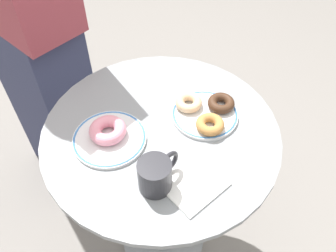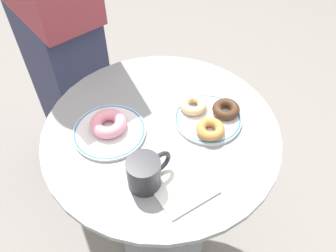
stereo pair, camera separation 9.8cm
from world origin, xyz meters
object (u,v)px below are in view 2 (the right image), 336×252
Objects in this scene: donut_chocolate at (226,109)px; donut_old_fashioned at (210,129)px; plate_left at (110,132)px; paper_napkin at (182,185)px; plate_right at (208,119)px; person_figure at (51,13)px; donut_pink_frosted at (108,123)px; donut_glazed at (193,105)px; coffee_mug at (145,173)px; cafe_table at (162,174)px.

donut_chocolate and donut_old_fashioned have the same top height.
plate_left reaches higher than paper_napkin.
donut_old_fashioned is at bearing -115.28° from plate_right.
donut_chocolate is 0.05× the size of person_figure.
plate_right is 0.24m from paper_napkin.
plate_right is at bearing 64.72° from donut_old_fashioned.
donut_chocolate is (0.33, -0.08, 0.02)m from plate_left.
donut_pink_frosted is (0.00, 0.01, 0.02)m from plate_left.
donut_glazed is 0.29m from coffee_mug.
donut_pink_frosted is 0.21m from coffee_mug.
coffee_mug is (0.03, -0.20, 0.04)m from plate_left.
donut_old_fashioned reaches higher than plate_left.
cafe_table is 9.30× the size of donut_glazed.
plate_left is 0.27m from paper_napkin.
plate_right is at bearing 43.72° from paper_napkin.
donut_old_fashioned is 0.76m from person_figure.
coffee_mug is at bearing -83.53° from donut_pink_frosted.
donut_glazed and donut_old_fashioned have the same top height.
donut_old_fashioned is 0.56× the size of paper_napkin.
donut_old_fashioned is (-0.02, -0.05, 0.02)m from plate_right.
coffee_mug reaches higher than donut_chocolate.
plate_right reaches higher than cafe_table.
donut_chocolate is at bearing -16.04° from donut_pink_frosted.
person_figure is (-0.02, 0.57, 0.05)m from donut_pink_frosted.
person_figure reaches higher than donut_glazed.
plate_left is at bearing -107.62° from donut_pink_frosted.
plate_left is 1.99× the size of donut_pink_frosted.
person_figure reaches higher than paper_napkin.
plate_left is 0.34m from donut_chocolate.
paper_napkin is 0.09× the size of person_figure.
cafe_table is 5.17× the size of paper_napkin.
cafe_table is at bearing 168.06° from plate_right.
plate_right is 0.06m from donut_chocolate.
donut_glazed is (-0.02, 0.05, 0.02)m from plate_right.
coffee_mug reaches higher than paper_napkin.
donut_old_fashioned is (0.25, -0.14, -0.00)m from donut_pink_frosted.
donut_chocolate is 1.00× the size of donut_glazed.
donut_glazed is 0.10m from donut_old_fashioned.
donut_chocolate is 1.00× the size of donut_old_fashioned.
paper_napkin reaches higher than cafe_table.
donut_chocolate is 0.10m from donut_glazed.
plate_right is (0.28, -0.08, -0.00)m from plate_left.
donut_old_fashioned reaches higher than plate_right.
plate_left is at bearing -88.80° from person_figure.
plate_left is 2.56× the size of donut_glazed.
paper_napkin is (-0.23, -0.16, -0.02)m from donut_chocolate.
donut_glazed is at bearing -6.13° from plate_left.
plate_right is 2.44× the size of donut_old_fashioned.
donut_chocolate is at bearing 20.03° from coffee_mug.
donut_old_fashioned is 0.65× the size of coffee_mug.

